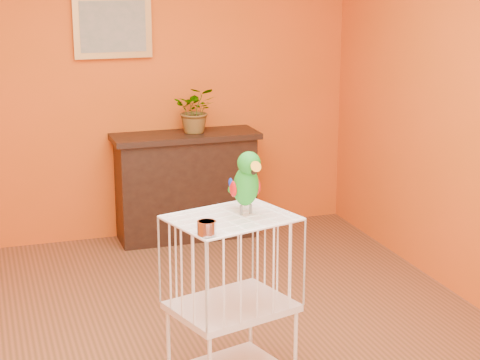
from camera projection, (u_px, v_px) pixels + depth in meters
name	position (u px, v px, depth m)	size (l,w,h in m)	color
ground	(188.00, 352.00, 4.72)	(4.50, 4.50, 0.00)	brown
room_shell	(183.00, 85.00, 4.32)	(4.50, 4.50, 4.50)	#DD5314
console_cabinet	(186.00, 186.00, 6.64)	(1.20, 0.43, 0.89)	black
potted_plant	(197.00, 115.00, 6.50)	(0.34, 0.38, 0.30)	#26722D
framed_picture	(113.00, 26.00, 6.31)	(0.62, 0.04, 0.50)	#B1813F
birdcage	(232.00, 298.00, 4.27)	(0.72, 0.62, 0.94)	white
feed_cup	(207.00, 228.00, 3.86)	(0.10, 0.10, 0.07)	silver
parrot	(246.00, 181.00, 4.17)	(0.17, 0.31, 0.34)	#59544C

